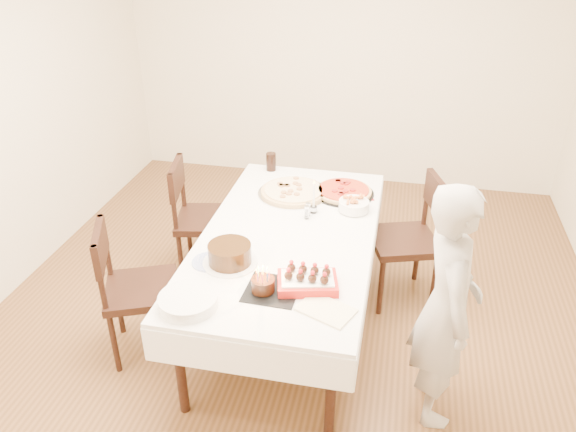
% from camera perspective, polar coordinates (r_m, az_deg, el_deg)
% --- Properties ---
extents(floor, '(5.00, 5.00, 0.00)m').
position_cam_1_polar(floor, '(4.26, 0.67, -10.06)').
color(floor, '#55371D').
rests_on(floor, ground).
extents(wall_back, '(4.50, 0.04, 2.70)m').
position_cam_1_polar(wall_back, '(5.93, 5.73, 15.92)').
color(wall_back, beige).
rests_on(wall_back, floor).
extents(dining_table, '(1.91, 2.42, 0.75)m').
position_cam_1_polar(dining_table, '(3.98, 0.00, -6.45)').
color(dining_table, white).
rests_on(dining_table, floor).
extents(chair_right_savory, '(0.64, 0.64, 1.00)m').
position_cam_1_polar(chair_right_savory, '(4.26, 11.64, -2.49)').
color(chair_right_savory, black).
rests_on(chair_right_savory, floor).
extents(chair_left_savory, '(0.60, 0.60, 0.99)m').
position_cam_1_polar(chair_left_savory, '(4.51, -8.23, -0.35)').
color(chair_left_savory, black).
rests_on(chair_left_savory, floor).
extents(chair_left_dessert, '(0.65, 0.65, 0.97)m').
position_cam_1_polar(chair_left_dessert, '(3.82, -14.66, -7.24)').
color(chair_left_dessert, black).
rests_on(chair_left_dessert, floor).
extents(person, '(0.43, 0.59, 1.50)m').
position_cam_1_polar(person, '(3.25, 15.81, -8.88)').
color(person, '#ACA7A2').
rests_on(person, floor).
extents(pizza_white, '(0.70, 0.70, 0.04)m').
position_cam_1_polar(pizza_white, '(4.28, 0.55, 2.50)').
color(pizza_white, beige).
rests_on(pizza_white, dining_table).
extents(pizza_pepperoni, '(0.52, 0.52, 0.04)m').
position_cam_1_polar(pizza_pepperoni, '(4.31, 5.66, 2.52)').
color(pizza_pepperoni, red).
rests_on(pizza_pepperoni, dining_table).
extents(red_placemat, '(0.26, 0.26, 0.01)m').
position_cam_1_polar(red_placemat, '(4.30, 7.10, 2.08)').
color(red_placemat, '#B21E1E').
rests_on(red_placemat, dining_table).
extents(pasta_bowl, '(0.24, 0.24, 0.07)m').
position_cam_1_polar(pasta_bowl, '(4.06, 6.70, 1.07)').
color(pasta_bowl, white).
rests_on(pasta_bowl, dining_table).
extents(taper_candle, '(0.06, 0.06, 0.26)m').
position_cam_1_polar(taper_candle, '(3.98, 2.64, 1.99)').
color(taper_candle, white).
rests_on(taper_candle, dining_table).
extents(shaker_pair, '(0.11, 0.11, 0.10)m').
position_cam_1_polar(shaker_pair, '(3.93, 1.93, 0.38)').
color(shaker_pair, white).
rests_on(shaker_pair, dining_table).
extents(cola_glass, '(0.10, 0.10, 0.15)m').
position_cam_1_polar(cola_glass, '(4.66, -1.73, 5.53)').
color(cola_glass, black).
rests_on(cola_glass, dining_table).
extents(layer_cake, '(0.41, 0.41, 0.13)m').
position_cam_1_polar(layer_cake, '(3.46, -5.94, -3.89)').
color(layer_cake, black).
rests_on(layer_cake, dining_table).
extents(cake_board, '(0.31, 0.31, 0.01)m').
position_cam_1_polar(cake_board, '(3.25, -1.61, -7.55)').
color(cake_board, black).
rests_on(cake_board, dining_table).
extents(birthday_cake, '(0.14, 0.14, 0.14)m').
position_cam_1_polar(birthday_cake, '(3.19, -2.58, -6.49)').
color(birthday_cake, black).
rests_on(birthday_cake, dining_table).
extents(strawberry_box, '(0.39, 0.30, 0.08)m').
position_cam_1_polar(strawberry_box, '(3.25, 1.99, -6.63)').
color(strawberry_box, red).
rests_on(strawberry_box, dining_table).
extents(box_lid, '(0.35, 0.30, 0.02)m').
position_cam_1_polar(box_lid, '(3.11, 3.86, -9.57)').
color(box_lid, beige).
rests_on(box_lid, dining_table).
extents(plate_stack, '(0.43, 0.43, 0.07)m').
position_cam_1_polar(plate_stack, '(3.16, -10.11, -8.50)').
color(plate_stack, white).
rests_on(plate_stack, dining_table).
extents(china_plate, '(0.28, 0.28, 0.01)m').
position_cam_1_polar(china_plate, '(3.52, -7.93, -4.62)').
color(china_plate, white).
rests_on(china_plate, dining_table).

